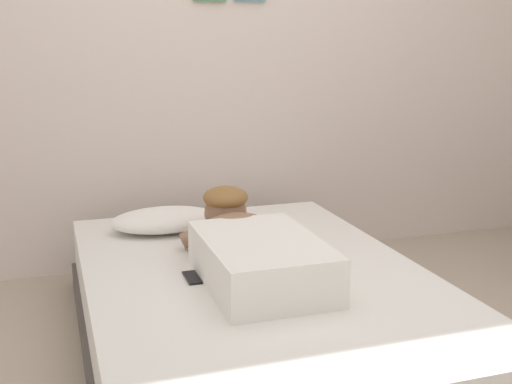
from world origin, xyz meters
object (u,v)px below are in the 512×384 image
object	(u,v)px
person_lying	(250,247)
cell_phone	(194,277)
coffee_cup	(264,231)
pillow	(165,220)
bed	(256,313)

from	to	relation	value
person_lying	cell_phone	size ratio (longest dim) A/B	6.57
coffee_cup	pillow	bearing A→B (deg)	146.47
pillow	cell_phone	distance (m)	0.67
bed	coffee_cup	xyz separation A→B (m)	(0.17, 0.39, 0.22)
bed	person_lying	distance (m)	0.29
coffee_cup	cell_phone	size ratio (longest dim) A/B	0.89
pillow	coffee_cup	xyz separation A→B (m)	(0.41, -0.27, -0.02)
cell_phone	bed	bearing A→B (deg)	0.03
pillow	bed	bearing A→B (deg)	-69.92
bed	person_lying	size ratio (longest dim) A/B	2.20
bed	pillow	world-z (taller)	pillow
bed	cell_phone	distance (m)	0.31
person_lying	cell_phone	xyz separation A→B (m)	(-0.23, -0.00, -0.10)
pillow	person_lying	xyz separation A→B (m)	(0.22, -0.67, 0.05)
person_lying	coffee_cup	world-z (taller)	person_lying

